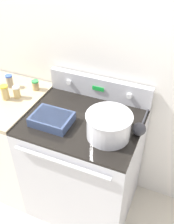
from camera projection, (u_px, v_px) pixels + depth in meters
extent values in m
cube|color=silver|center=(104.00, 55.00, 1.86)|extent=(8.00, 0.05, 2.50)
cube|color=#BCBCC1|center=(84.00, 166.00, 2.08)|extent=(0.80, 0.65, 0.91)
cube|color=black|center=(83.00, 121.00, 1.80)|extent=(0.80, 0.65, 0.02)
cylinder|color=silver|center=(61.00, 162.00, 1.59)|extent=(0.65, 0.02, 0.02)
cube|color=#BCBCC1|center=(100.00, 88.00, 1.96)|extent=(0.80, 0.05, 0.17)
cylinder|color=white|center=(69.00, 82.00, 2.01)|extent=(0.04, 0.02, 0.04)
cylinder|color=white|center=(129.00, 96.00, 1.86)|extent=(0.04, 0.02, 0.04)
cube|color=green|center=(98.00, 89.00, 1.93)|extent=(0.09, 0.01, 0.03)
cube|color=silver|center=(10.00, 141.00, 2.30)|extent=(0.62, 0.65, 0.91)
cylinder|color=silver|center=(109.00, 126.00, 1.61)|extent=(0.27, 0.27, 0.17)
torus|color=silver|center=(109.00, 116.00, 1.57)|extent=(0.29, 0.29, 0.01)
cylinder|color=beige|center=(109.00, 118.00, 1.57)|extent=(0.25, 0.25, 0.02)
cube|color=#38476B|center=(52.00, 119.00, 1.75)|extent=(0.26, 0.20, 0.06)
cube|color=tan|center=(52.00, 117.00, 1.74)|extent=(0.23, 0.18, 0.03)
cylinder|color=#333338|center=(144.00, 120.00, 1.78)|extent=(0.01, 0.30, 0.01)
sphere|color=#333338|center=(139.00, 129.00, 1.65)|extent=(0.09, 0.09, 0.09)
cylinder|color=tan|center=(36.00, 86.00, 2.06)|extent=(0.05, 0.05, 0.07)
cylinder|color=green|center=(35.00, 81.00, 2.03)|extent=(0.06, 0.06, 0.01)
cylinder|color=tan|center=(17.00, 93.00, 1.96)|extent=(0.05, 0.05, 0.08)
cylinder|color=white|center=(16.00, 87.00, 1.93)|extent=(0.05, 0.05, 0.01)
cylinder|color=tan|center=(5.00, 93.00, 1.94)|extent=(0.06, 0.06, 0.10)
cylinder|color=yellow|center=(4.00, 86.00, 1.91)|extent=(0.06, 0.06, 0.01)
cylinder|color=gray|center=(10.00, 82.00, 2.08)|extent=(0.05, 0.05, 0.09)
cylinder|color=#3856B7|center=(9.00, 76.00, 2.05)|extent=(0.06, 0.06, 0.01)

